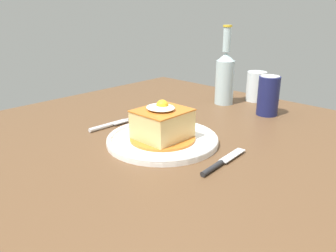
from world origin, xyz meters
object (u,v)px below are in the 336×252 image
at_px(fork, 107,126).
at_px(drinking_glass, 256,88).
at_px(knife, 218,164).
at_px(beer_bottle_clear, 225,75).
at_px(main_plate, 163,139).
at_px(soda_can, 268,96).

bearing_deg(fork, drinking_glass, 74.38).
distance_m(knife, beer_bottle_clear, 0.52).
relative_size(main_plate, fork, 1.98).
bearing_deg(drinking_glass, main_plate, -85.47).
xyz_separation_m(soda_can, beer_bottle_clear, (-0.17, 0.01, 0.04)).
height_order(soda_can, drinking_glass, soda_can).
relative_size(fork, beer_bottle_clear, 0.53).
bearing_deg(knife, soda_can, 105.01).
bearing_deg(drinking_glass, knife, -67.24).
distance_m(main_plate, beer_bottle_clear, 0.43).
height_order(knife, soda_can, soda_can).
bearing_deg(main_plate, knife, -4.61).
bearing_deg(fork, main_plate, 7.93).
relative_size(soda_can, beer_bottle_clear, 0.47).
relative_size(fork, soda_can, 1.14).
relative_size(main_plate, beer_bottle_clear, 1.05).
height_order(main_plate, soda_can, soda_can).
bearing_deg(fork, knife, 1.86).
bearing_deg(main_plate, fork, -172.07).
bearing_deg(drinking_glass, fork, -105.62).
height_order(fork, knife, same).
xyz_separation_m(fork, beer_bottle_clear, (0.09, 0.43, 0.09)).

